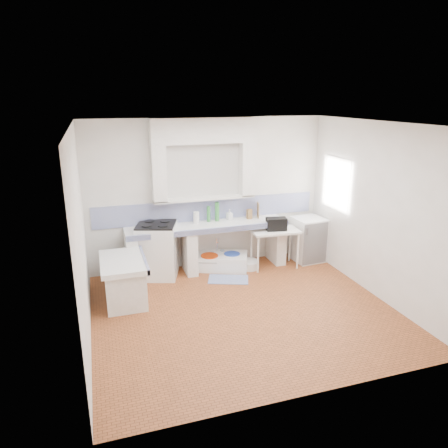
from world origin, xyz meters
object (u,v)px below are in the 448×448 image
object	(u,v)px
stove	(157,251)
side_table	(274,248)
fridge	(308,239)
sink	(220,262)

from	to	relation	value
stove	side_table	distance (m)	2.21
fridge	sink	bearing A→B (deg)	170.94
sink	side_table	xyz separation A→B (m)	(1.02, -0.25, 0.25)
sink	fridge	distance (m)	1.83
sink	fridge	bearing A→B (deg)	17.57
stove	fridge	world-z (taller)	stove
sink	fridge	world-z (taller)	fridge
sink	side_table	distance (m)	1.08
stove	sink	bearing A→B (deg)	17.98
stove	fridge	distance (m)	2.98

